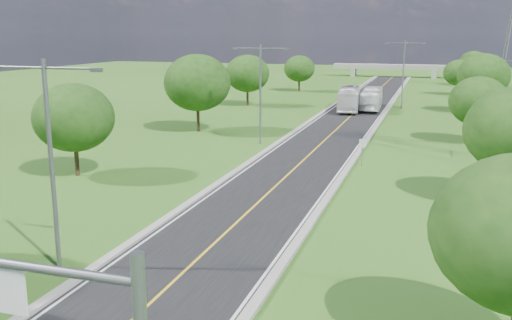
{
  "coord_description": "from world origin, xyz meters",
  "views": [
    {
      "loc": [
        10.86,
        -9.72,
        11.15
      ],
      "look_at": [
        -0.09,
        24.88,
        3.0
      ],
      "focal_mm": 40.0,
      "sensor_mm": 36.0,
      "label": 1
    }
  ],
  "objects": [
    {
      "name": "speed_limit_sign",
      "position": [
        5.2,
        37.98,
        1.6
      ],
      "size": [
        0.55,
        0.09,
        2.4
      ],
      "color": "slate",
      "rests_on": "ground"
    },
    {
      "name": "streetlight_near_left",
      "position": [
        -6.0,
        12.0,
        5.94
      ],
      "size": [
        5.9,
        0.25,
        10.0
      ],
      "color": "slate",
      "rests_on": "ground"
    },
    {
      "name": "road",
      "position": [
        0.0,
        66.0,
        0.03
      ],
      "size": [
        8.0,
        150.0,
        0.06
      ],
      "primitive_type": "cube",
      "color": "black",
      "rests_on": "ground"
    },
    {
      "name": "streetlight_mid_left",
      "position": [
        -6.0,
        45.0,
        5.94
      ],
      "size": [
        5.9,
        0.25,
        10.0
      ],
      "color": "slate",
      "rests_on": "ground"
    },
    {
      "name": "streetlight_far_right",
      "position": [
        6.0,
        78.0,
        5.94
      ],
      "size": [
        5.9,
        0.25,
        10.0
      ],
      "color": "slate",
      "rests_on": "ground"
    },
    {
      "name": "tree_rf",
      "position": [
        18.0,
        120.0,
        4.64
      ],
      "size": [
        6.3,
        6.3,
        7.33
      ],
      "color": "black",
      "rests_on": "ground"
    },
    {
      "name": "tree_rc",
      "position": [
        15.0,
        52.0,
        4.33
      ],
      "size": [
        5.88,
        5.88,
        6.84
      ],
      "color": "black",
      "rests_on": "ground"
    },
    {
      "name": "bus_inbound",
      "position": [
        -1.19,
        73.13,
        1.74
      ],
      "size": [
        4.21,
        12.32,
        3.36
      ],
      "primitive_type": "imported",
      "rotation": [
        0.0,
        0.0,
        0.12
      ],
      "color": "silver",
      "rests_on": "road"
    },
    {
      "name": "tree_ld",
      "position": [
        -17.0,
        74.0,
        4.95
      ],
      "size": [
        6.72,
        6.72,
        7.82
      ],
      "color": "black",
      "rests_on": "ground"
    },
    {
      "name": "curb_right",
      "position": [
        4.25,
        66.0,
        0.11
      ],
      "size": [
        0.5,
        150.0,
        0.22
      ],
      "primitive_type": "cube",
      "color": "gray",
      "rests_on": "ground"
    },
    {
      "name": "overpass",
      "position": [
        0.0,
        140.0,
        2.41
      ],
      "size": [
        30.0,
        3.0,
        3.2
      ],
      "color": "gray",
      "rests_on": "ground"
    },
    {
      "name": "tree_re",
      "position": [
        14.5,
        100.0,
        4.02
      ],
      "size": [
        5.46,
        5.46,
        6.35
      ],
      "color": "black",
      "rests_on": "ground"
    },
    {
      "name": "tree_rd",
      "position": [
        17.0,
        76.0,
        5.27
      ],
      "size": [
        7.14,
        7.14,
        8.3
      ],
      "color": "black",
      "rests_on": "ground"
    },
    {
      "name": "bus_outbound",
      "position": [
        1.86,
        74.96,
        1.61
      ],
      "size": [
        3.13,
        11.22,
        3.1
      ],
      "primitive_type": "imported",
      "rotation": [
        0.0,
        0.0,
        3.19
      ],
      "color": "white",
      "rests_on": "road"
    },
    {
      "name": "curb_left",
      "position": [
        -4.25,
        66.0,
        0.11
      ],
      "size": [
        0.5,
        150.0,
        0.22
      ],
      "primitive_type": "cube",
      "color": "gray",
      "rests_on": "ground"
    },
    {
      "name": "tree_le",
      "position": [
        -14.5,
        98.0,
        4.33
      ],
      "size": [
        5.88,
        5.88,
        6.84
      ],
      "color": "black",
      "rests_on": "ground"
    },
    {
      "name": "tree_lc",
      "position": [
        -15.0,
        50.0,
        5.58
      ],
      "size": [
        7.56,
        7.56,
        8.79
      ],
      "color": "black",
      "rests_on": "ground"
    },
    {
      "name": "tree_lb",
      "position": [
        -16.0,
        28.0,
        4.64
      ],
      "size": [
        6.3,
        6.3,
        7.33
      ],
      "color": "black",
      "rests_on": "ground"
    },
    {
      "name": "ground",
      "position": [
        0.0,
        60.0,
        0.0
      ],
      "size": [
        260.0,
        260.0,
        0.0
      ],
      "primitive_type": "plane",
      "color": "#2F5417",
      "rests_on": "ground"
    }
  ]
}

